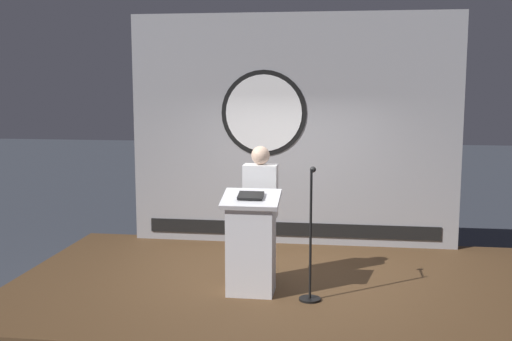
# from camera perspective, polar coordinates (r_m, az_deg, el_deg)

# --- Properties ---
(ground_plane) EXTENTS (40.00, 40.00, 0.00)m
(ground_plane) POSITION_cam_1_polar(r_m,az_deg,el_deg) (7.76, 2.09, -12.14)
(ground_plane) COLOR #383D47
(stage_platform) EXTENTS (6.40, 4.00, 0.30)m
(stage_platform) POSITION_cam_1_polar(r_m,az_deg,el_deg) (7.71, 2.10, -11.10)
(stage_platform) COLOR brown
(stage_platform) RESTS_ON ground
(banner_display) EXTENTS (4.75, 0.12, 3.35)m
(banner_display) POSITION_cam_1_polar(r_m,az_deg,el_deg) (9.15, 3.29, 3.59)
(banner_display) COLOR #9E9EA3
(banner_display) RESTS_ON stage_platform
(podium) EXTENTS (0.64, 0.50, 1.17)m
(podium) POSITION_cam_1_polar(r_m,az_deg,el_deg) (7.12, -0.45, -6.69)
(podium) COLOR silver
(podium) RESTS_ON stage_platform
(speaker_person) EXTENTS (0.40, 0.26, 1.63)m
(speaker_person) POSITION_cam_1_polar(r_m,az_deg,el_deg) (7.52, 0.41, -3.83)
(speaker_person) COLOR black
(speaker_person) RESTS_ON stage_platform
(microphone_stand) EXTENTS (0.24, 0.48, 1.46)m
(microphone_stand) POSITION_cam_1_polar(r_m,az_deg,el_deg) (6.97, 4.96, -7.58)
(microphone_stand) COLOR black
(microphone_stand) RESTS_ON stage_platform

